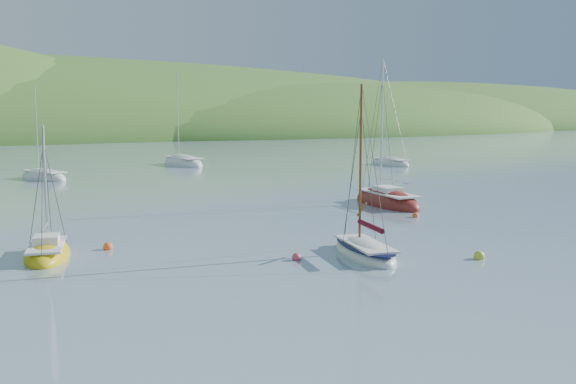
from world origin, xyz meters
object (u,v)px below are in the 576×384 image
sailboat_yellow (47,254)px  distant_sloop_a (44,178)px  sloop_red (387,202)px  distant_sloop_b (183,164)px  daysailer_white (365,252)px  distant_sloop_d (390,164)px

sailboat_yellow → distant_sloop_a: (6.06, 35.82, 0.01)m
sloop_red → distant_sloop_a: size_ratio=1.14×
distant_sloop_a → distant_sloop_b: (17.84, 8.64, 0.03)m
daysailer_white → distant_sloop_d: 51.16m
daysailer_white → distant_sloop_a: 43.42m
distant_sloop_a → distant_sloop_b: 19.82m
sloop_red → distant_sloop_a: bearing=128.7°
distant_sloop_a → distant_sloop_d: distant_sloop_a is taller
sloop_red → distant_sloop_a: (-17.70, 30.83, -0.04)m
distant_sloop_a → distant_sloop_d: (39.98, -4.28, -0.00)m
distant_sloop_b → sailboat_yellow: bearing=-122.3°
distant_sloop_a → sloop_red: bearing=-80.3°
distant_sloop_b → daysailer_white: bearing=-106.5°
sailboat_yellow → distant_sloop_d: distant_sloop_d is taller
distant_sloop_b → distant_sloop_d: size_ratio=1.29×
distant_sloop_d → daysailer_white: bearing=-128.9°
sailboat_yellow → distant_sloop_a: distant_sloop_a is taller
sloop_red → distant_sloop_d: (22.28, 26.55, -0.04)m
sailboat_yellow → distant_sloop_b: 50.49m
distant_sloop_a → distant_sloop_d: 40.21m
distant_sloop_a → distant_sloop_b: bearing=5.7°
distant_sloop_a → distant_sloop_b: distant_sloop_b is taller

